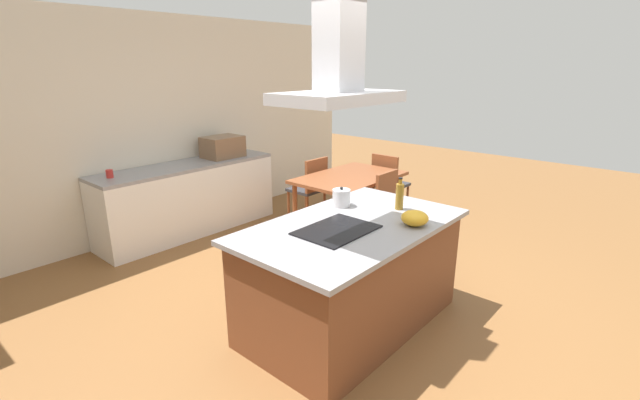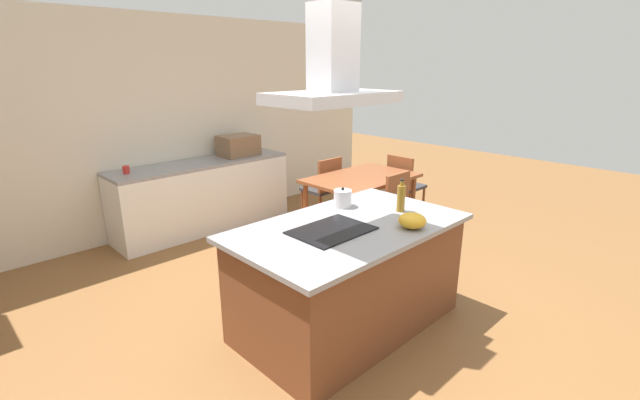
{
  "view_description": "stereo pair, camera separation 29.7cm",
  "coord_description": "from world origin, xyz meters",
  "px_view_note": "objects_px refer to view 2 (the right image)",
  "views": [
    {
      "loc": [
        -2.63,
        -1.96,
        2.12
      ],
      "look_at": [
        0.07,
        0.4,
        1.0
      ],
      "focal_mm": 24.67,
      "sensor_mm": 36.0,
      "label": 1
    },
    {
      "loc": [
        -2.43,
        -2.17,
        2.12
      ],
      "look_at": [
        0.07,
        0.4,
        1.0
      ],
      "focal_mm": 24.67,
      "sensor_mm": 36.0,
      "label": 2
    }
  ],
  "objects_px": {
    "coffee_mug_red": "(126,170)",
    "chair_at_right_end": "(403,182)",
    "tea_kettle": "(343,198)",
    "cooktop": "(332,230)",
    "mixing_bowl": "(412,221)",
    "range_hood": "(333,66)",
    "olive_oil_bottle": "(401,198)",
    "chair_facing_back_wall": "(325,185)",
    "dining_table": "(361,183)",
    "chair_facing_island": "(404,207)",
    "countertop_microwave": "(238,145)"
  },
  "relations": [
    {
      "from": "cooktop",
      "to": "olive_oil_bottle",
      "type": "relative_size",
      "value": 2.11
    },
    {
      "from": "coffee_mug_red",
      "to": "range_hood",
      "type": "height_order",
      "value": "range_hood"
    },
    {
      "from": "tea_kettle",
      "to": "chair_facing_island",
      "type": "bearing_deg",
      "value": 12.37
    },
    {
      "from": "coffee_mug_red",
      "to": "dining_table",
      "type": "distance_m",
      "value": 2.81
    },
    {
      "from": "countertop_microwave",
      "to": "chair_facing_back_wall",
      "type": "xyz_separation_m",
      "value": [
        0.78,
        -0.89,
        -0.53
      ]
    },
    {
      "from": "cooktop",
      "to": "olive_oil_bottle",
      "type": "distance_m",
      "value": 0.77
    },
    {
      "from": "cooktop",
      "to": "chair_facing_back_wall",
      "type": "relative_size",
      "value": 0.67
    },
    {
      "from": "dining_table",
      "to": "range_hood",
      "type": "height_order",
      "value": "range_hood"
    },
    {
      "from": "cooktop",
      "to": "olive_oil_bottle",
      "type": "xyz_separation_m",
      "value": [
        0.76,
        -0.08,
        0.11
      ]
    },
    {
      "from": "mixing_bowl",
      "to": "chair_facing_back_wall",
      "type": "height_order",
      "value": "mixing_bowl"
    },
    {
      "from": "tea_kettle",
      "to": "dining_table",
      "type": "xyz_separation_m",
      "value": [
        1.39,
        0.97,
        -0.31
      ]
    },
    {
      "from": "cooktop",
      "to": "chair_at_right_end",
      "type": "height_order",
      "value": "cooktop"
    },
    {
      "from": "cooktop",
      "to": "coffee_mug_red",
      "type": "xyz_separation_m",
      "value": [
        -0.41,
        2.92,
        0.04
      ]
    },
    {
      "from": "dining_table",
      "to": "chair_facing_back_wall",
      "type": "bearing_deg",
      "value": 90.0
    },
    {
      "from": "countertop_microwave",
      "to": "olive_oil_bottle",
      "type": "bearing_deg",
      "value": -96.73
    },
    {
      "from": "coffee_mug_red",
      "to": "chair_facing_island",
      "type": "height_order",
      "value": "coffee_mug_red"
    },
    {
      "from": "range_hood",
      "to": "chair_facing_back_wall",
      "type": "bearing_deg",
      "value": 46.47
    },
    {
      "from": "mixing_bowl",
      "to": "chair_at_right_end",
      "type": "xyz_separation_m",
      "value": [
        2.31,
        1.7,
        -0.45
      ]
    },
    {
      "from": "mixing_bowl",
      "to": "dining_table",
      "type": "xyz_separation_m",
      "value": [
        1.39,
        1.7,
        -0.29
      ]
    },
    {
      "from": "coffee_mug_red",
      "to": "chair_at_right_end",
      "type": "distance_m",
      "value": 3.61
    },
    {
      "from": "tea_kettle",
      "to": "cooktop",
      "type": "bearing_deg",
      "value": -144.84
    },
    {
      "from": "chair_at_right_end",
      "to": "chair_facing_island",
      "type": "distance_m",
      "value": 1.13
    },
    {
      "from": "dining_table",
      "to": "chair_facing_island",
      "type": "bearing_deg",
      "value": -90.0
    },
    {
      "from": "coffee_mug_red",
      "to": "mixing_bowl",
      "type": "bearing_deg",
      "value": -74.7
    },
    {
      "from": "tea_kettle",
      "to": "range_hood",
      "type": "height_order",
      "value": "range_hood"
    },
    {
      "from": "cooktop",
      "to": "chair_facing_island",
      "type": "relative_size",
      "value": 0.67
    },
    {
      "from": "tea_kettle",
      "to": "range_hood",
      "type": "relative_size",
      "value": 0.23
    },
    {
      "from": "coffee_mug_red",
      "to": "chair_facing_back_wall",
      "type": "bearing_deg",
      "value": -22.1
    },
    {
      "from": "countertop_microwave",
      "to": "coffee_mug_red",
      "type": "distance_m",
      "value": 1.52
    },
    {
      "from": "countertop_microwave",
      "to": "chair_at_right_end",
      "type": "relative_size",
      "value": 0.56
    },
    {
      "from": "tea_kettle",
      "to": "mixing_bowl",
      "type": "bearing_deg",
      "value": -90.05
    },
    {
      "from": "coffee_mug_red",
      "to": "chair_at_right_end",
      "type": "xyz_separation_m",
      "value": [
        3.21,
        -1.6,
        -0.44
      ]
    },
    {
      "from": "cooktop",
      "to": "countertop_microwave",
      "type": "bearing_deg",
      "value": 68.94
    },
    {
      "from": "olive_oil_bottle",
      "to": "chair_at_right_end",
      "type": "height_order",
      "value": "olive_oil_bottle"
    },
    {
      "from": "dining_table",
      "to": "chair_at_right_end",
      "type": "relative_size",
      "value": 1.57
    },
    {
      "from": "cooktop",
      "to": "countertop_microwave",
      "type": "distance_m",
      "value": 3.09
    },
    {
      "from": "countertop_microwave",
      "to": "dining_table",
      "type": "relative_size",
      "value": 0.36
    },
    {
      "from": "chair_at_right_end",
      "to": "tea_kettle",
      "type": "bearing_deg",
      "value": -157.17
    },
    {
      "from": "chair_facing_island",
      "to": "range_hood",
      "type": "relative_size",
      "value": 0.99
    },
    {
      "from": "dining_table",
      "to": "chair_at_right_end",
      "type": "xyz_separation_m",
      "value": [
        0.92,
        0.0,
        -0.16
      ]
    },
    {
      "from": "tea_kettle",
      "to": "range_hood",
      "type": "distance_m",
      "value": 1.28
    },
    {
      "from": "countertop_microwave",
      "to": "chair_facing_back_wall",
      "type": "height_order",
      "value": "countertop_microwave"
    },
    {
      "from": "coffee_mug_red",
      "to": "chair_at_right_end",
      "type": "bearing_deg",
      "value": -26.45
    },
    {
      "from": "coffee_mug_red",
      "to": "chair_facing_island",
      "type": "xyz_separation_m",
      "value": [
        2.29,
        -2.26,
        -0.44
      ]
    },
    {
      "from": "tea_kettle",
      "to": "mixing_bowl",
      "type": "xyz_separation_m",
      "value": [
        -0.0,
        -0.73,
        -0.02
      ]
    },
    {
      "from": "tea_kettle",
      "to": "dining_table",
      "type": "relative_size",
      "value": 0.15
    },
    {
      "from": "olive_oil_bottle",
      "to": "chair_facing_back_wall",
      "type": "height_order",
      "value": "olive_oil_bottle"
    },
    {
      "from": "mixing_bowl",
      "to": "chair_facing_island",
      "type": "distance_m",
      "value": 1.79
    },
    {
      "from": "cooktop",
      "to": "tea_kettle",
      "type": "height_order",
      "value": "tea_kettle"
    },
    {
      "from": "dining_table",
      "to": "cooktop",
      "type": "bearing_deg",
      "value": -145.01
    }
  ]
}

